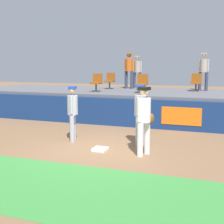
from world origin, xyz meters
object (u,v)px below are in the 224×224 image
(seat_front_center, at_px, (142,82))
(spectator_capped, at_px, (129,68))
(seat_back_left, at_px, (110,80))
(player_fielder_home, at_px, (144,116))
(seat_front_left, at_px, (97,82))
(seat_back_right, at_px, (196,81))
(spectator_hooded, at_px, (137,70))
(player_runner_visitor, at_px, (73,110))
(first_base, at_px, (100,149))
(player_coach_visitor, at_px, (140,111))
(spectator_casual, at_px, (204,69))

(seat_front_center, height_order, spectator_capped, spectator_capped)
(spectator_capped, bearing_deg, seat_back_left, 45.04)
(player_fielder_home, bearing_deg, seat_front_left, -125.02)
(player_fielder_home, bearing_deg, seat_front_center, -144.50)
(player_fielder_home, distance_m, seat_back_right, 7.01)
(seat_back_right, height_order, spectator_hooded, spectator_hooded)
(seat_back_right, height_order, spectator_capped, spectator_capped)
(player_runner_visitor, xyz_separation_m, seat_front_center, (1.16, 4.37, 0.68))
(first_base, distance_m, player_runner_visitor, 1.80)
(player_coach_visitor, bearing_deg, spectator_casual, 171.17)
(first_base, distance_m, seat_front_left, 5.88)
(first_base, bearing_deg, player_fielder_home, 0.39)
(seat_front_center, bearing_deg, player_runner_visitor, -104.91)
(player_runner_visitor, height_order, seat_back_right, seat_back_right)
(seat_front_left, distance_m, seat_back_right, 4.68)
(player_runner_visitor, distance_m, seat_back_left, 6.29)
(spectator_casual, bearing_deg, spectator_hooded, 2.86)
(spectator_hooded, relative_size, spectator_capped, 0.92)
(first_base, bearing_deg, player_runner_visitor, 148.91)
(player_fielder_home, relative_size, spectator_hooded, 1.10)
(player_coach_visitor, xyz_separation_m, seat_front_center, (-1.03, 4.12, 0.64))
(player_coach_visitor, bearing_deg, seat_front_center, -162.59)
(seat_front_left, distance_m, spectator_capped, 2.62)
(seat_front_left, height_order, seat_front_center, same)
(player_runner_visitor, relative_size, seat_back_left, 2.14)
(seat_back_left, bearing_deg, first_base, -71.66)
(seat_back_left, distance_m, spectator_casual, 4.68)
(first_base, relative_size, player_fielder_home, 0.21)
(player_fielder_home, distance_m, seat_back_left, 7.85)
(player_coach_visitor, bearing_deg, spectator_hooded, -160.25)
(seat_back_left, distance_m, seat_back_right, 4.34)
(first_base, height_order, spectator_hooded, spectator_hooded)
(player_coach_visitor, height_order, seat_back_right, seat_back_right)
(seat_back_right, bearing_deg, player_coach_visitor, -100.72)
(player_runner_visitor, relative_size, spectator_casual, 1.00)
(player_runner_visitor, xyz_separation_m, spectator_hooded, (0.15, 7.22, 1.20))
(player_runner_visitor, xyz_separation_m, seat_back_left, (-1.02, 6.17, 0.68))
(seat_back_right, bearing_deg, spectator_hooded, 161.74)
(seat_back_left, bearing_deg, seat_front_left, -89.55)
(player_runner_visitor, distance_m, seat_front_center, 4.58)
(player_fielder_home, height_order, spectator_hooded, spectator_hooded)
(spectator_capped, bearing_deg, player_runner_visitor, 100.54)
(seat_front_center, relative_size, spectator_hooded, 0.49)
(player_runner_visitor, height_order, spectator_casual, spectator_casual)
(player_runner_visitor, bearing_deg, player_fielder_home, 56.02)
(player_coach_visitor, distance_m, spectator_capped, 7.06)
(player_runner_visitor, relative_size, player_coach_visitor, 0.96)
(spectator_hooded, distance_m, spectator_casual, 3.48)
(player_runner_visitor, relative_size, seat_front_center, 2.14)
(seat_back_right, bearing_deg, spectator_capped, 170.10)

